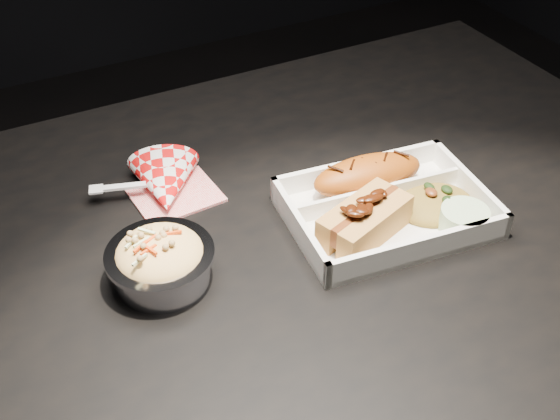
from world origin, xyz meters
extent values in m
cube|color=black|center=(0.00, 0.00, 0.73)|extent=(1.20, 0.80, 0.03)
cylinder|color=black|center=(0.55, 0.35, 0.36)|extent=(0.05, 0.05, 0.72)
cube|color=white|center=(0.13, -0.04, 0.75)|extent=(0.27, 0.21, 0.01)
cube|color=white|center=(0.14, 0.04, 0.77)|extent=(0.25, 0.04, 0.04)
cube|color=white|center=(0.12, -0.13, 0.77)|extent=(0.25, 0.04, 0.04)
cube|color=white|center=(0.01, -0.03, 0.77)|extent=(0.03, 0.18, 0.04)
cube|color=white|center=(0.25, -0.06, 0.77)|extent=(0.03, 0.18, 0.04)
cube|color=white|center=(0.13, -0.02, 0.77)|extent=(0.23, 0.03, 0.03)
ellipsoid|color=#9D480F|center=(0.13, 0.01, 0.78)|extent=(0.16, 0.08, 0.05)
cube|color=#BD8440|center=(0.08, -0.08, 0.78)|extent=(0.12, 0.06, 0.04)
cube|color=#BD8440|center=(0.07, -0.05, 0.78)|extent=(0.12, 0.06, 0.04)
cylinder|color=brown|center=(0.08, -0.06, 0.79)|extent=(0.12, 0.06, 0.03)
ellipsoid|color=olive|center=(0.19, -0.06, 0.77)|extent=(0.11, 0.10, 0.03)
cylinder|color=#B1D09D|center=(0.19, -0.11, 0.77)|extent=(0.06, 0.06, 0.03)
cylinder|color=silver|center=(-0.17, -0.02, 0.77)|extent=(0.11, 0.11, 0.04)
cylinder|color=silver|center=(-0.17, -0.02, 0.79)|extent=(0.13, 0.13, 0.01)
ellipsoid|color=beige|center=(-0.17, -0.02, 0.79)|extent=(0.10, 0.10, 0.04)
cube|color=red|center=(-0.10, 0.12, 0.75)|extent=(0.12, 0.10, 0.00)
cone|color=red|center=(-0.11, 0.13, 0.77)|extent=(0.13, 0.13, 0.10)
cube|color=white|center=(-0.16, 0.15, 0.77)|extent=(0.06, 0.03, 0.00)
cube|color=white|center=(-0.19, 0.16, 0.77)|extent=(0.02, 0.02, 0.00)
camera|label=1|loc=(-0.31, -0.60, 1.33)|focal=45.00mm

